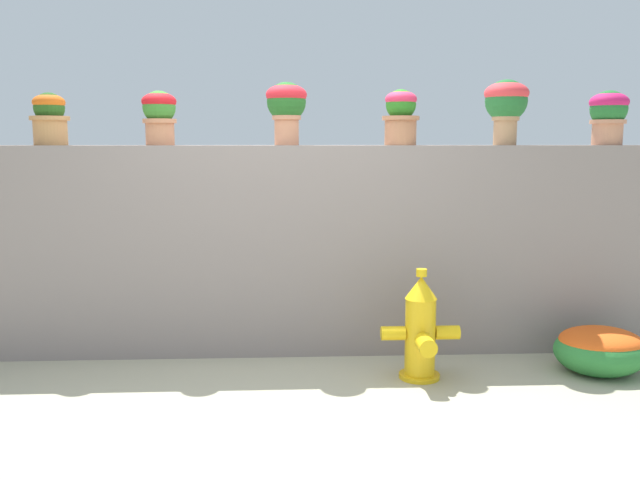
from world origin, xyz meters
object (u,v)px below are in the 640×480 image
at_px(potted_plant_4, 401,114).
at_px(potted_plant_5, 506,102).
at_px(fire_hydrant, 421,331).
at_px(flower_bush_left, 600,348).
at_px(potted_plant_6, 609,113).
at_px(potted_plant_3, 286,104).
at_px(potted_plant_1, 50,116).
at_px(potted_plant_2, 159,113).

distance_m(potted_plant_4, potted_plant_5, 0.80).
height_order(fire_hydrant, flower_bush_left, fire_hydrant).
bearing_deg(flower_bush_left, potted_plant_5, 133.08).
xyz_separation_m(potted_plant_6, flower_bush_left, (-0.24, -0.58, -1.64)).
bearing_deg(fire_hydrant, potted_plant_3, 143.32).
bearing_deg(flower_bush_left, potted_plant_3, 164.53).
bearing_deg(potted_plant_3, potted_plant_6, -0.51).
bearing_deg(potted_plant_1, potted_plant_5, -0.70).
distance_m(potted_plant_1, potted_plant_3, 1.73).
height_order(potted_plant_3, potted_plant_4, potted_plant_3).
bearing_deg(potted_plant_5, fire_hydrant, -138.59).
xyz_separation_m(potted_plant_3, potted_plant_4, (0.84, -0.04, -0.07)).
height_order(potted_plant_1, flower_bush_left, potted_plant_1).
relative_size(potted_plant_5, fire_hydrant, 0.64).
height_order(potted_plant_2, fire_hydrant, potted_plant_2).
distance_m(potted_plant_2, potted_plant_3, 0.93).
distance_m(potted_plant_1, potted_plant_5, 3.36).
xyz_separation_m(potted_plant_6, fire_hydrant, (-1.52, -0.65, -1.48)).
distance_m(potted_plant_4, flower_bush_left, 2.18).
relative_size(potted_plant_1, potted_plant_4, 0.93).
bearing_deg(flower_bush_left, potted_plant_6, 67.97).
height_order(potted_plant_2, potted_plant_3, potted_plant_3).
distance_m(potted_plant_1, potted_plant_6, 4.14).
relative_size(potted_plant_3, fire_hydrant, 0.61).
xyz_separation_m(potted_plant_1, potted_plant_5, (3.36, -0.04, 0.11)).
bearing_deg(potted_plant_1, flower_bush_left, -9.10).
distance_m(potted_plant_5, flower_bush_left, 1.90).
bearing_deg(potted_plant_4, flower_bush_left, -22.91).
relative_size(fire_hydrant, flower_bush_left, 1.20).
height_order(potted_plant_2, potted_plant_6, potted_plant_6).
bearing_deg(potted_plant_5, potted_plant_3, 179.33).
xyz_separation_m(potted_plant_2, potted_plant_6, (3.34, -0.02, 0.01)).
bearing_deg(potted_plant_3, flower_bush_left, -15.47).
distance_m(potted_plant_3, potted_plant_6, 2.42).
height_order(potted_plant_5, potted_plant_6, potted_plant_5).
bearing_deg(potted_plant_1, potted_plant_4, -1.33).
xyz_separation_m(potted_plant_1, fire_hydrant, (2.62, -0.69, -1.45)).
bearing_deg(potted_plant_4, potted_plant_6, 0.59).
relative_size(potted_plant_2, flower_bush_left, 0.62).
relative_size(potted_plant_5, flower_bush_left, 0.76).
bearing_deg(potted_plant_6, potted_plant_3, 179.49).
bearing_deg(potted_plant_1, potted_plant_2, -1.75).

